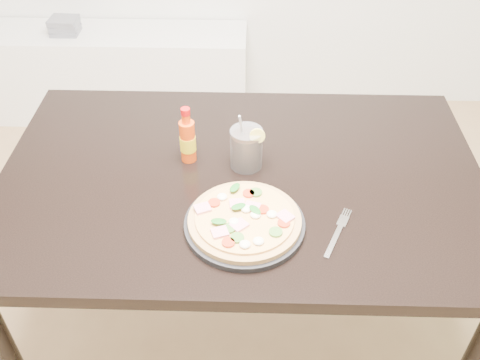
{
  "coord_description": "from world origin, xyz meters",
  "views": [
    {
      "loc": [
        -0.06,
        -0.57,
        1.74
      ],
      "look_at": [
        -0.09,
        0.5,
        0.83
      ],
      "focal_mm": 40.0,
      "sensor_mm": 36.0,
      "label": 1
    }
  ],
  "objects_px": {
    "hot_sauce_bottle": "(188,140)",
    "fork": "(338,231)",
    "plate": "(245,224)",
    "cola_cup": "(246,149)",
    "dining_table": "(241,195)",
    "media_console": "(121,74)",
    "pizza": "(245,219)"
  },
  "relations": [
    {
      "from": "pizza",
      "to": "fork",
      "type": "xyz_separation_m",
      "value": [
        0.24,
        -0.01,
        -0.02
      ]
    },
    {
      "from": "hot_sauce_bottle",
      "to": "pizza",
      "type": "bearing_deg",
      "value": -58.2
    },
    {
      "from": "hot_sauce_bottle",
      "to": "media_console",
      "type": "height_order",
      "value": "hot_sauce_bottle"
    },
    {
      "from": "cola_cup",
      "to": "media_console",
      "type": "height_order",
      "value": "cola_cup"
    },
    {
      "from": "hot_sauce_bottle",
      "to": "fork",
      "type": "bearing_deg",
      "value": -35.06
    },
    {
      "from": "plate",
      "to": "fork",
      "type": "distance_m",
      "value": 0.24
    },
    {
      "from": "pizza",
      "to": "media_console",
      "type": "height_order",
      "value": "pizza"
    },
    {
      "from": "plate",
      "to": "cola_cup",
      "type": "relative_size",
      "value": 1.7
    },
    {
      "from": "fork",
      "to": "media_console",
      "type": "relative_size",
      "value": 0.13
    },
    {
      "from": "dining_table",
      "to": "cola_cup",
      "type": "bearing_deg",
      "value": 72.38
    },
    {
      "from": "pizza",
      "to": "cola_cup",
      "type": "distance_m",
      "value": 0.26
    },
    {
      "from": "dining_table",
      "to": "plate",
      "type": "distance_m",
      "value": 0.23
    },
    {
      "from": "plate",
      "to": "media_console",
      "type": "distance_m",
      "value": 1.88
    },
    {
      "from": "fork",
      "to": "media_console",
      "type": "height_order",
      "value": "fork"
    },
    {
      "from": "dining_table",
      "to": "fork",
      "type": "bearing_deg",
      "value": -41.33
    },
    {
      "from": "dining_table",
      "to": "cola_cup",
      "type": "distance_m",
      "value": 0.15
    },
    {
      "from": "plate",
      "to": "hot_sauce_bottle",
      "type": "xyz_separation_m",
      "value": [
        -0.17,
        0.28,
        0.06
      ]
    },
    {
      "from": "pizza",
      "to": "media_console",
      "type": "distance_m",
      "value": 1.89
    },
    {
      "from": "fork",
      "to": "dining_table",
      "type": "bearing_deg",
      "value": 162.22
    },
    {
      "from": "plate",
      "to": "cola_cup",
      "type": "distance_m",
      "value": 0.26
    },
    {
      "from": "plate",
      "to": "media_console",
      "type": "bearing_deg",
      "value": 113.63
    },
    {
      "from": "pizza",
      "to": "plate",
      "type": "bearing_deg",
      "value": 88.48
    },
    {
      "from": "media_console",
      "to": "hot_sauce_bottle",
      "type": "bearing_deg",
      "value": -68.16
    },
    {
      "from": "hot_sauce_bottle",
      "to": "media_console",
      "type": "relative_size",
      "value": 0.13
    },
    {
      "from": "plate",
      "to": "media_console",
      "type": "relative_size",
      "value": 0.22
    },
    {
      "from": "media_console",
      "to": "cola_cup",
      "type": "bearing_deg",
      "value": -62.71
    },
    {
      "from": "dining_table",
      "to": "cola_cup",
      "type": "relative_size",
      "value": 7.62
    },
    {
      "from": "hot_sauce_bottle",
      "to": "plate",
      "type": "bearing_deg",
      "value": -58.14
    },
    {
      "from": "dining_table",
      "to": "fork",
      "type": "height_order",
      "value": "fork"
    },
    {
      "from": "dining_table",
      "to": "pizza",
      "type": "height_order",
      "value": "pizza"
    },
    {
      "from": "dining_table",
      "to": "plate",
      "type": "height_order",
      "value": "plate"
    },
    {
      "from": "fork",
      "to": "plate",
      "type": "bearing_deg",
      "value": -159.47
    }
  ]
}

